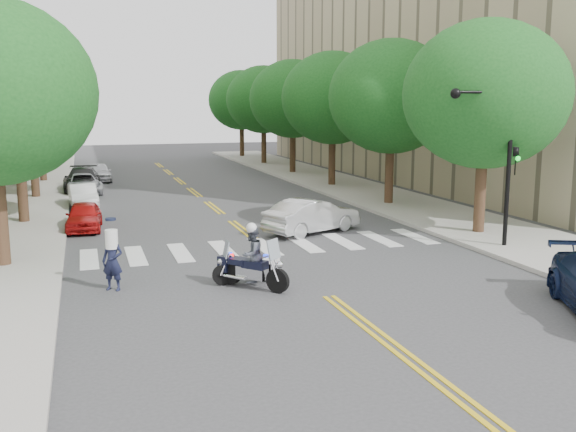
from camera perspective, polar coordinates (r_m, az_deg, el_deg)
name	(u,v)px	position (r m, az deg, el deg)	size (l,w,h in m)	color
ground	(329,297)	(17.72, 3.64, -7.16)	(140.00, 140.00, 0.00)	#38383A
sidewalk_left	(23,198)	(38.24, -22.52, 1.47)	(5.00, 60.00, 0.15)	#9E9991
sidewalk_right	(342,185)	(41.22, 4.81, 2.76)	(5.00, 60.00, 0.15)	#9E9991
building_right	(528,25)	(53.06, 20.55, 15.60)	(26.00, 44.00, 22.00)	tan
tree_l_1	(15,95)	(29.87, -23.08, 9.83)	(6.40, 6.40, 8.45)	#382316
tree_l_2	(29,97)	(37.85, -22.01, 9.76)	(6.40, 6.40, 8.45)	#382316
tree_l_3	(38,98)	(45.83, -21.31, 9.71)	(6.40, 6.40, 8.45)	#382316
tree_l_4	(45,99)	(53.82, -20.82, 9.68)	(6.40, 6.40, 8.45)	#382316
tree_l_5	(49,100)	(61.81, -20.46, 9.65)	(6.40, 6.40, 8.45)	#382316
tree_r_0	(485,95)	(26.44, 17.13, 10.27)	(6.40, 6.40, 8.45)	#382316
tree_r_1	(391,97)	(33.33, 9.17, 10.42)	(6.40, 6.40, 8.45)	#382316
tree_r_2	(333,98)	(40.64, 3.99, 10.41)	(6.40, 6.40, 8.45)	#382316
tree_r_3	(293,99)	(48.16, 0.41, 10.36)	(6.40, 6.40, 8.45)	#382316
tree_r_4	(264,100)	(55.82, -2.19, 10.30)	(6.40, 6.40, 8.45)	#382316
tree_r_5	(241,100)	(63.56, -4.16, 10.23)	(6.40, 6.40, 8.45)	#382316
traffic_signal_pole	(498,147)	(23.82, 18.20, 5.87)	(2.82, 0.42, 6.00)	black
motorcycle_police	(250,259)	(18.31, -3.37, -3.85)	(1.71, 1.95, 1.91)	black
motorcycle_parked	(252,268)	(18.94, -3.20, -4.61)	(2.02, 0.44, 1.30)	black
officer_standing	(113,261)	(18.73, -15.33, -3.90)	(0.61, 0.40, 1.68)	#161A33
convertible	(312,216)	(26.14, 2.16, 0.02)	(1.49, 4.28, 1.41)	silver
parked_car_a	(84,216)	(28.08, -17.68, 0.00)	(1.38, 3.44, 1.17)	red
parked_car_b	(83,196)	(34.07, -17.74, 1.69)	(1.26, 3.61, 1.19)	white
parked_car_c	(83,184)	(39.51, -17.78, 2.76)	(1.95, 4.23, 1.18)	#A3A4AB
parked_car_d	(83,180)	(40.51, -17.79, 3.09)	(1.98, 4.88, 1.42)	black
parked_car_e	(99,172)	(45.50, -16.42, 3.76)	(1.47, 3.65, 1.24)	#A4A4A9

